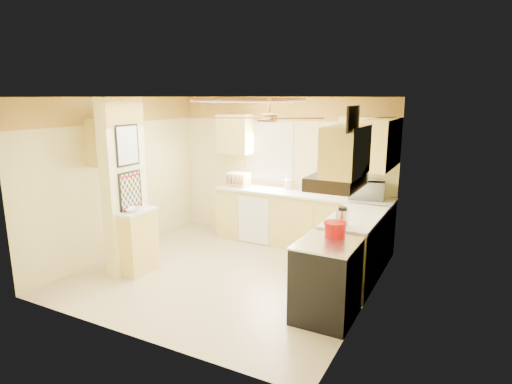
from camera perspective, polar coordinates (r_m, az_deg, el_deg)
The scene contains 34 objects.
floor at distance 6.33m, azimuth -3.88°, elevation -10.74°, with size 4.00×4.00×0.00m, color tan.
ceiling at distance 5.81m, azimuth -4.25°, elevation 12.52°, with size 4.00×4.00×0.00m, color white.
wall_back at distance 7.60m, azimuth 3.47°, elevation 3.08°, with size 4.00×4.00×0.00m, color #EBDB8F.
wall_front at distance 4.49m, azimuth -16.89°, elevation -4.19°, with size 4.00×4.00×0.00m, color #EBDB8F.
wall_left at distance 7.18m, azimuth -17.79°, elevation 1.94°, with size 3.80×3.80×0.00m, color #EBDB8F.
wall_right at distance 5.21m, azimuth 15.05°, elevation -1.79°, with size 3.80×3.80×0.00m, color #EBDB8F.
wallpaper_border at distance 7.48m, azimuth 3.52°, elevation 11.02°, with size 4.00×0.02×0.40m, color #FFD04B.
partition_column at distance 6.35m, azimuth -17.15°, elevation 0.63°, with size 0.20×0.70×2.50m, color #EBDB8F.
partition_ledge at distance 6.41m, azimuth -15.28°, elevation -6.57°, with size 0.25×0.55×0.90m, color #EDCD63.
ledge_top at distance 6.27m, azimuth -15.52°, elevation -2.50°, with size 0.28×0.58×0.04m, color silver.
lower_cabinets_back at distance 7.32m, azimuth 6.00°, elevation -3.77°, with size 3.00×0.60×0.90m, color #EDCD63.
lower_cabinets_right at distance 6.06m, azimuth 13.11°, elevation -7.55°, with size 0.60×1.40×0.90m, color #EDCD63.
countertop_back at distance 7.19m, azimuth 6.06°, elevation -0.19°, with size 3.04×0.64×0.04m, color silver.
countertop_right at distance 5.92m, azimuth 13.25°, elevation -3.26°, with size 0.64×1.44×0.04m, color silver.
dishwasher_panel at distance 7.35m, azimuth -0.36°, elevation -3.78°, with size 0.58×0.02×0.80m, color white.
window at distance 7.65m, azimuth 1.75°, elevation 5.43°, with size 0.92×0.02×1.02m.
upper_cab_back_left at distance 7.75m, azimuth -2.80°, elevation 7.76°, with size 0.60×0.35×0.70m, color #EDCD63.
upper_cab_back_right at distance 6.86m, azimuth 14.89°, elevation 6.72°, with size 0.90×0.35×0.70m, color #EDCD63.
upper_cab_right at distance 6.35m, azimuth 16.35°, elevation 6.18°, with size 0.35×1.00×0.70m, color #EDCD63.
upper_cab_left_wall at distance 6.80m, azimuth -18.58°, elevation 6.43°, with size 0.35×0.75×0.70m, color #EDCD63.
upper_cab_over_stove at distance 4.59m, azimuth 11.88°, elevation 5.39°, with size 0.35×0.76×0.52m, color #EDCD63.
stove at distance 5.04m, azimuth 9.37°, elevation -11.52°, with size 0.68×0.77×0.92m.
range_hood at distance 4.67m, azimuth 10.70°, elevation 1.45°, with size 0.50×0.76×0.14m, color black.
poster_menu at distance 6.18m, azimuth -16.77°, elevation 5.99°, with size 0.02×0.42×0.57m.
poster_nashville at distance 6.28m, azimuth -16.40°, elevation 0.09°, with size 0.02×0.42×0.57m.
ceiling_light_panel at distance 6.19m, azimuth -0.95°, elevation 12.15°, with size 1.35×0.95×0.06m.
ceiling_fan at distance 4.72m, azimuth 1.74°, elevation 9.93°, with size 1.15×1.15×0.26m.
vent_grate at distance 4.19m, azimuth 12.83°, elevation 9.48°, with size 0.02×0.40×0.25m, color black.
microwave at distance 6.88m, azimuth 14.56°, elevation 0.31°, with size 0.54×0.36×0.30m, color white.
bowl at distance 6.20m, azimuth -16.26°, elevation -2.28°, with size 0.22×0.22×0.05m, color white.
dutch_oven at distance 5.05m, azimuth 10.49°, elevation -4.90°, with size 0.27×0.27×0.18m.
kettle at distance 5.36m, azimuth 11.44°, elevation -3.36°, with size 0.16×0.16×0.25m.
dish_rack at distance 7.66m, azimuth -2.42°, elevation 1.46°, with size 0.44×0.35×0.23m.
utensil_crock at distance 7.43m, azimuth 4.33°, elevation 1.07°, with size 0.13×0.13×0.25m.
Camera 1 is at (3.06, -4.94, 2.51)m, focal length 30.00 mm.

